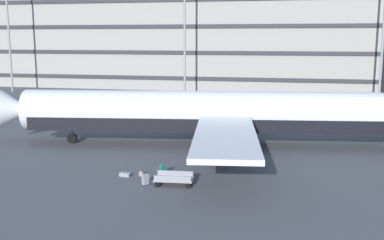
% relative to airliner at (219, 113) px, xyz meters
% --- Properties ---
extents(ground_plane, '(600.00, 600.00, 0.00)m').
position_rel_airliner_xyz_m(ground_plane, '(3.83, 1.32, -2.99)').
color(ground_plane, '#4C4C51').
extents(terminal_structure, '(178.72, 21.76, 18.93)m').
position_rel_airliner_xyz_m(terminal_structure, '(3.83, 53.50, 6.48)').
color(terminal_structure, gray).
rests_on(terminal_structure, ground_plane).
extents(airliner, '(41.36, 33.61, 10.67)m').
position_rel_airliner_xyz_m(airliner, '(0.00, 0.00, 0.00)').
color(airliner, silver).
rests_on(airliner, ground_plane).
extents(light_mast_far_left, '(1.80, 0.50, 25.13)m').
position_rel_airliner_xyz_m(light_mast_far_left, '(-43.41, 34.97, 11.31)').
color(light_mast_far_left, gray).
rests_on(light_mast_far_left, ground_plane).
extents(light_mast_left, '(1.80, 0.50, 21.97)m').
position_rel_airliner_xyz_m(light_mast_left, '(-11.02, 34.97, 9.69)').
color(light_mast_left, gray).
rests_on(light_mast_left, ground_plane).
extents(light_mast_center_left, '(1.80, 0.50, 22.51)m').
position_rel_airliner_xyz_m(light_mast_center_left, '(20.01, 34.97, 9.97)').
color(light_mast_center_left, gray).
rests_on(light_mast_center_left, ground_plane).
extents(suitcase_large, '(0.49, 0.52, 0.94)m').
position_rel_airliner_xyz_m(suitcase_large, '(-3.08, -12.69, -2.58)').
color(suitcase_large, gray).
rests_on(suitcase_large, ground_plane).
extents(suitcase_purple, '(0.85, 0.51, 0.26)m').
position_rel_airliner_xyz_m(suitcase_purple, '(-5.12, -11.04, -2.86)').
color(suitcase_purple, gray).
rests_on(suitcase_purple, ground_plane).
extents(suitcase_upright, '(0.43, 0.47, 0.98)m').
position_rel_airliner_xyz_m(suitcase_upright, '(-2.52, -10.39, -2.56)').
color(suitcase_upright, '#147266').
rests_on(suitcase_upright, ground_plane).
extents(backpack_orange, '(0.37, 0.28, 0.53)m').
position_rel_airliner_xyz_m(backpack_orange, '(-3.92, -11.07, -2.76)').
color(backpack_orange, gray).
rests_on(backpack_orange, ground_plane).
extents(baggage_cart, '(3.34, 1.50, 0.82)m').
position_rel_airliner_xyz_m(baggage_cart, '(-1.21, -12.30, -2.56)').
color(baggage_cart, gray).
rests_on(baggage_cart, ground_plane).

